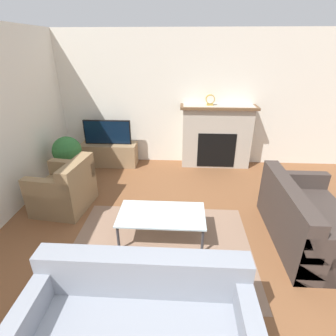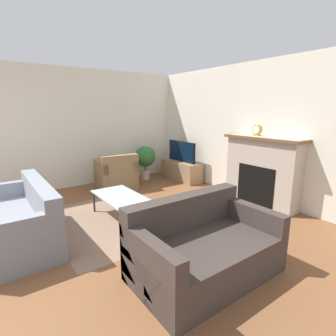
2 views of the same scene
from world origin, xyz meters
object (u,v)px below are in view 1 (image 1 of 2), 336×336
Objects in this scene: couch_loveseat at (308,222)px; potted_plant at (67,152)px; coffee_table at (162,216)px; tv at (107,132)px; armchair_by_window at (65,191)px; couch_sectional at (139,332)px; mantel_clock at (210,100)px.

couch_loveseat is 4.14m from potted_plant.
couch_loveseat is at bearing -22.20° from potted_plant.
couch_loveseat is at bearing 1.92° from coffee_table.
armchair_by_window is at bearing -98.70° from tv.
coffee_table is at bearing 91.92° from couch_loveseat.
couch_sectional is 3.64m from potted_plant.
coffee_table is 5.36× the size of mantel_clock.
couch_loveseat is (1.98, 1.56, -0.00)m from couch_sectional.
potted_plant is at bearing -162.36° from mantel_clock.
mantel_clock is at bearing 78.01° from couch_sectional.
tv is 4.09m from couch_sectional.
couch_loveseat is (3.24, -2.30, -0.45)m from tv.
mantel_clock is (-1.14, 2.42, 1.12)m from couch_loveseat.
coffee_table is at bearing -60.79° from tv.
tv is 2.21m from mantel_clock.
tv is 0.87× the size of coffee_table.
mantel_clock is (0.78, 2.48, 1.05)m from coffee_table.
mantel_clock reaches higher than couch_sectional.
armchair_by_window is at bearing 125.13° from couch_sectional.
couch_sectional is at bearing 42.01° from armchair_by_window.
coffee_table is (1.32, -2.37, -0.38)m from tv.
coffee_table is 2.51m from potted_plant.
potted_plant is at bearing -128.11° from tv.
tv reaches higher than couch_loveseat.
tv reaches higher than potted_plant.
couch_loveseat reaches higher than coffee_table.
tv reaches higher than armchair_by_window.
tv is at bearing 108.08° from couch_sectional.
mantel_clock is at bearing 134.36° from armchair_by_window.
potted_plant is (-0.32, 0.96, 0.26)m from armchair_by_window.
coffee_table is at bearing 74.08° from armchair_by_window.
coffee_table is 2.81m from mantel_clock.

